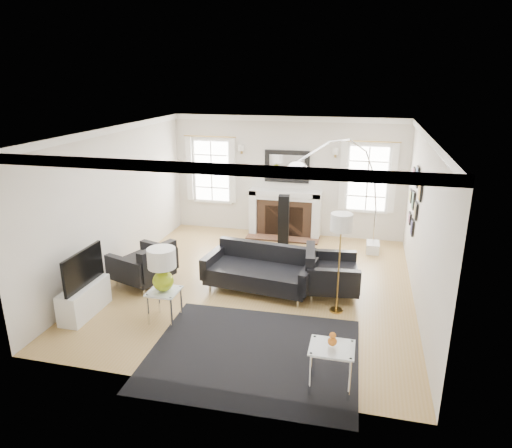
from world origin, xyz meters
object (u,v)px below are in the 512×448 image
(sofa, at_px, (261,271))
(gourd_lamp, at_px, (162,267))
(fireplace, at_px, (285,214))
(arc_floor_lamp, at_px, (339,195))
(armchair_right, at_px, (328,274))
(coffee_table, at_px, (266,254))
(armchair_left, at_px, (146,265))

(sofa, height_order, gourd_lamp, gourd_lamp)
(fireplace, height_order, arc_floor_lamp, arc_floor_lamp)
(fireplace, distance_m, armchair_right, 3.13)
(fireplace, bearing_deg, coffee_table, -89.25)
(sofa, bearing_deg, gourd_lamp, -129.56)
(sofa, relative_size, armchair_right, 1.84)
(fireplace, relative_size, armchair_right, 1.54)
(armchair_left, relative_size, armchair_right, 1.10)
(armchair_left, xyz_separation_m, coffee_table, (2.02, 1.06, 0.00))
(sofa, xyz_separation_m, arc_floor_lamp, (1.22, 1.66, 1.06))
(armchair_right, xyz_separation_m, arc_floor_lamp, (0.02, 1.58, 1.03))
(sofa, relative_size, coffee_table, 2.22)
(armchair_right, bearing_deg, armchair_left, -173.09)
(sofa, relative_size, gourd_lamp, 2.92)
(coffee_table, bearing_deg, sofa, -85.45)
(gourd_lamp, relative_size, arc_floor_lamp, 0.27)
(sofa, distance_m, gourd_lamp, 1.97)
(armchair_left, bearing_deg, fireplace, 58.43)
(armchair_left, bearing_deg, arc_floor_lamp, 30.97)
(sofa, distance_m, armchair_left, 2.11)
(sofa, xyz_separation_m, armchair_left, (-2.08, -0.32, 0.03))
(coffee_table, bearing_deg, fireplace, 90.75)
(gourd_lamp, bearing_deg, fireplace, 75.75)
(arc_floor_lamp, bearing_deg, armchair_left, -149.03)
(armchair_left, bearing_deg, coffee_table, 27.71)
(fireplace, xyz_separation_m, gourd_lamp, (-1.11, -4.38, 0.37))
(fireplace, bearing_deg, gourd_lamp, -104.25)
(armchair_right, bearing_deg, sofa, -176.44)
(gourd_lamp, bearing_deg, armchair_right, 32.49)
(armchair_right, height_order, coffee_table, armchair_right)
(fireplace, height_order, gourd_lamp, gourd_lamp)
(coffee_table, bearing_deg, armchair_right, -27.92)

